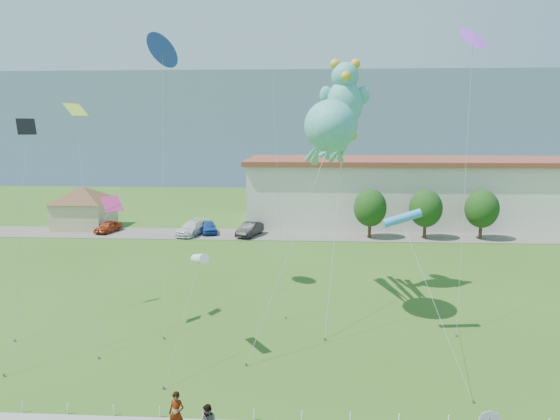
% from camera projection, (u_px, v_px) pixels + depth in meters
% --- Properties ---
extents(ground, '(160.00, 160.00, 0.00)m').
position_uv_depth(ground, '(235.00, 402.00, 22.21)').
color(ground, '#365818').
rests_on(ground, ground).
extents(parking_strip, '(70.00, 6.00, 0.06)m').
position_uv_depth(parking_strip, '(280.00, 235.00, 56.68)').
color(parking_strip, '#59544C').
rests_on(parking_strip, ground).
extents(hill_ridge, '(160.00, 50.00, 25.00)m').
position_uv_depth(hill_ridge, '(297.00, 126.00, 138.36)').
color(hill_ridge, gray).
rests_on(hill_ridge, ground).
extents(pavilion, '(9.20, 9.20, 5.00)m').
position_uv_depth(pavilion, '(84.00, 203.00, 60.48)').
color(pavilion, tan).
rests_on(pavilion, ground).
extents(warehouse, '(61.00, 15.00, 8.20)m').
position_uv_depth(warehouse, '(487.00, 191.00, 63.43)').
color(warehouse, beige).
rests_on(warehouse, ground).
extents(rope_fence, '(26.05, 0.05, 0.50)m').
position_uv_depth(rope_fence, '(230.00, 414.00, 20.89)').
color(rope_fence, white).
rests_on(rope_fence, ground).
extents(tree_near, '(3.60, 3.60, 5.47)m').
position_uv_depth(tree_near, '(370.00, 208.00, 54.59)').
color(tree_near, '#3F2B19').
rests_on(tree_near, ground).
extents(tree_mid, '(3.60, 3.60, 5.47)m').
position_uv_depth(tree_mid, '(426.00, 208.00, 54.26)').
color(tree_mid, '#3F2B19').
rests_on(tree_mid, ground).
extents(tree_far, '(3.60, 3.60, 5.47)m').
position_uv_depth(tree_far, '(482.00, 209.00, 53.93)').
color(tree_far, '#3F2B19').
rests_on(tree_far, ground).
extents(pedestrian_left, '(0.70, 0.51, 1.75)m').
position_uv_depth(pedestrian_left, '(177.00, 413.00, 19.65)').
color(pedestrian_left, gray).
rests_on(pedestrian_left, sidewalk).
extents(parked_car_red, '(2.41, 4.10, 1.31)m').
position_uv_depth(parked_car_red, '(108.00, 227.00, 57.89)').
color(parked_car_red, '#9F3013').
rests_on(parked_car_red, parking_strip).
extents(parked_car_white, '(3.40, 5.60, 1.52)m').
position_uv_depth(parked_car_white, '(192.00, 228.00, 56.61)').
color(parked_car_white, silver).
rests_on(parked_car_white, parking_strip).
extents(parked_car_blue, '(2.73, 4.44, 1.41)m').
position_uv_depth(parked_car_blue, '(209.00, 227.00, 57.44)').
color(parked_car_blue, '#1A3F93').
rests_on(parked_car_blue, parking_strip).
extents(parked_car_black, '(2.91, 4.80, 1.50)m').
position_uv_depth(parked_car_black, '(250.00, 229.00, 56.01)').
color(parked_car_black, black).
rests_on(parked_car_black, parking_strip).
extents(octopus_kite, '(6.06, 13.00, 13.78)m').
position_uv_depth(octopus_kite, '(330.00, 135.00, 31.25)').
color(octopus_kite, teal).
rests_on(octopus_kite, ground).
extents(teddy_bear_kite, '(3.51, 10.02, 16.80)m').
position_uv_depth(teddy_bear_kite, '(345.00, 98.00, 35.00)').
color(teddy_bear_kite, teal).
rests_on(teddy_bear_kite, ground).
extents(small_kite_pink, '(3.94, 7.30, 8.06)m').
position_uv_depth(small_kite_pink, '(103.00, 219.00, 29.06)').
color(small_kite_pink, '#F23587').
rests_on(small_kite_pink, ground).
extents(small_kite_cyan, '(2.28, 8.89, 7.37)m').
position_uv_depth(small_kite_cyan, '(403.00, 219.00, 28.68)').
color(small_kite_cyan, '#3194DD').
rests_on(small_kite_cyan, ground).
extents(small_kite_black, '(1.97, 5.91, 12.59)m').
position_uv_depth(small_kite_black, '(25.00, 150.00, 31.36)').
color(small_kite_black, black).
rests_on(small_kite_black, ground).
extents(small_kite_yellow, '(3.37, 5.61, 13.56)m').
position_uv_depth(small_kite_yellow, '(78.00, 138.00, 28.87)').
color(small_kite_yellow, '#C3EE38').
rests_on(small_kite_yellow, ground).
extents(small_kite_blue, '(2.96, 9.64, 18.11)m').
position_uv_depth(small_kite_blue, '(163.00, 56.00, 34.73)').
color(small_kite_blue, '#2236C5').
rests_on(small_kite_blue, ground).
extents(small_kite_purple, '(3.27, 8.52, 18.78)m').
position_uv_depth(small_kite_purple, '(473.00, 44.00, 33.63)').
color(small_kite_purple, '#A138E0').
rests_on(small_kite_purple, ground).
extents(small_kite_white, '(1.24, 5.31, 5.65)m').
position_uv_depth(small_kite_white, '(199.00, 259.00, 26.47)').
color(small_kite_white, white).
rests_on(small_kite_white, ground).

